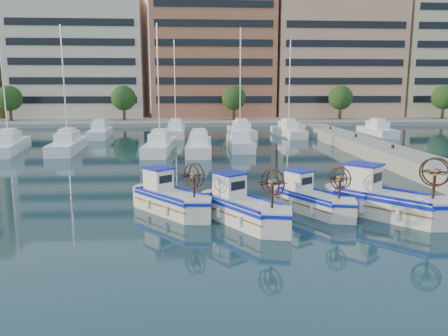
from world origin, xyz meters
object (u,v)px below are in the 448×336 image
fishing_boat_c (312,198)px  fishing_boat_d (385,199)px  fishing_boat_a (171,197)px  fishing_boat_b (243,206)px

fishing_boat_c → fishing_boat_d: size_ratio=0.85×
fishing_boat_a → fishing_boat_d: size_ratio=0.89×
fishing_boat_c → fishing_boat_d: fishing_boat_d is taller
fishing_boat_b → fishing_boat_d: (6.70, 0.48, 0.09)m
fishing_boat_a → fishing_boat_c: bearing=-43.0°
fishing_boat_c → fishing_boat_d: bearing=-49.6°
fishing_boat_c → fishing_boat_a: bearing=145.2°
fishing_boat_b → fishing_boat_d: fishing_boat_d is taller
fishing_boat_d → fishing_boat_b: bearing=140.9°
fishing_boat_c → fishing_boat_b: bearing=172.1°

